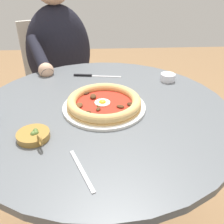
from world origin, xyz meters
name	(u,v)px	position (x,y,z in m)	size (l,w,h in m)	color
dining_table	(103,149)	(0.00, 0.00, 0.52)	(0.92, 0.92, 0.71)	#565B60
pizza_on_plate	(104,103)	(0.00, 0.01, 0.73)	(0.29, 0.29, 0.04)	white
steak_knife	(90,76)	(-0.29, -0.05, 0.72)	(0.04, 0.21, 0.01)	silver
ramekin_capers	(168,77)	(-0.22, 0.29, 0.73)	(0.06, 0.06, 0.03)	white
olive_pan	(34,135)	(0.17, -0.21, 0.72)	(0.11, 0.10, 0.04)	olive
fork_utensil	(82,170)	(0.31, -0.06, 0.71)	(0.15, 0.07, 0.00)	#BCBCC1
diner_person	(63,85)	(-0.65, -0.24, 0.50)	(0.56, 0.42, 1.14)	#282833
cafe_chair_diner	(58,75)	(-0.79, -0.28, 0.51)	(0.55, 0.55, 0.85)	beige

